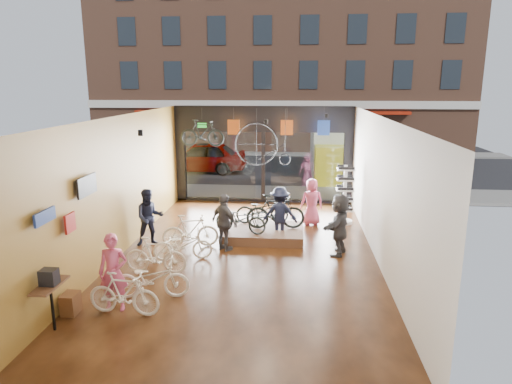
# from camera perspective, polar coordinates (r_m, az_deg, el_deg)

# --- Properties ---
(ground_plane) EXTENTS (7.00, 12.00, 0.04)m
(ground_plane) POSITION_cam_1_polar(r_m,az_deg,el_deg) (12.77, -1.08, -7.98)
(ground_plane) COLOR black
(ground_plane) RESTS_ON ground
(ceiling) EXTENTS (7.00, 12.00, 0.04)m
(ceiling) POSITION_cam_1_polar(r_m,az_deg,el_deg) (11.92, -1.16, 9.48)
(ceiling) COLOR black
(ceiling) RESTS_ON ground
(wall_left) EXTENTS (0.04, 12.00, 3.80)m
(wall_left) POSITION_cam_1_polar(r_m,az_deg,el_deg) (13.05, -16.67, 0.73)
(wall_left) COLOR #A37D33
(wall_left) RESTS_ON ground
(wall_right) EXTENTS (0.04, 12.00, 3.80)m
(wall_right) POSITION_cam_1_polar(r_m,az_deg,el_deg) (12.34, 15.35, 0.11)
(wall_right) COLOR beige
(wall_right) RESTS_ON ground
(wall_back) EXTENTS (7.00, 0.04, 3.80)m
(wall_back) POSITION_cam_1_polar(r_m,az_deg,el_deg) (6.54, -6.87, -11.36)
(wall_back) COLOR beige
(wall_back) RESTS_ON ground
(storefront) EXTENTS (7.00, 0.26, 3.80)m
(storefront) POSITION_cam_1_polar(r_m,az_deg,el_deg) (18.08, 0.92, 4.68)
(storefront) COLOR black
(storefront) RESTS_ON ground
(exit_sign) EXTENTS (0.35, 0.06, 0.18)m
(exit_sign) POSITION_cam_1_polar(r_m,az_deg,el_deg) (18.16, -6.75, 8.28)
(exit_sign) COLOR #198C26
(exit_sign) RESTS_ON storefront
(street_road) EXTENTS (30.00, 18.00, 0.02)m
(street_road) POSITION_cam_1_polar(r_m,az_deg,el_deg) (27.26, 2.27, 3.55)
(street_road) COLOR black
(street_road) RESTS_ON ground
(sidewalk_near) EXTENTS (30.00, 2.40, 0.12)m
(sidewalk_near) POSITION_cam_1_polar(r_m,az_deg,el_deg) (19.61, 1.15, -0.11)
(sidewalk_near) COLOR slate
(sidewalk_near) RESTS_ON ground
(sidewalk_far) EXTENTS (30.00, 2.00, 0.12)m
(sidewalk_far) POSITION_cam_1_polar(r_m,az_deg,el_deg) (31.19, 2.64, 4.92)
(sidewalk_far) COLOR slate
(sidewalk_far) RESTS_ON ground
(opposite_building) EXTENTS (26.00, 5.00, 14.00)m
(opposite_building) POSITION_cam_1_polar(r_m,az_deg,el_deg) (33.44, 2.96, 17.40)
(opposite_building) COLOR brown
(opposite_building) RESTS_ON ground
(street_car) EXTENTS (4.83, 1.94, 1.65)m
(street_car) POSITION_cam_1_polar(r_m,az_deg,el_deg) (24.66, -6.91, 4.38)
(street_car) COLOR gray
(street_car) RESTS_ON street_road
(box_truck) EXTENTS (2.29, 6.88, 2.71)m
(box_truck) POSITION_cam_1_polar(r_m,az_deg,el_deg) (23.15, 9.91, 5.03)
(box_truck) COLOR silver
(box_truck) RESTS_ON street_road
(floor_bike_1) EXTENTS (1.57, 0.58, 0.92)m
(floor_bike_1) POSITION_cam_1_polar(r_m,az_deg,el_deg) (9.90, -16.20, -12.09)
(floor_bike_1) COLOR silver
(floor_bike_1) RESTS_ON ground_plane
(floor_bike_2) EXTENTS (1.74, 0.81, 0.88)m
(floor_bike_2) POSITION_cam_1_polar(r_m,az_deg,el_deg) (10.49, -12.99, -10.52)
(floor_bike_2) COLOR silver
(floor_bike_2) RESTS_ON ground_plane
(floor_bike_3) EXTENTS (1.57, 0.47, 0.94)m
(floor_bike_3) POSITION_cam_1_polar(r_m,az_deg,el_deg) (11.72, -12.44, -7.73)
(floor_bike_3) COLOR silver
(floor_bike_3) RESTS_ON ground_plane
(floor_bike_4) EXTENTS (1.66, 0.89, 0.83)m
(floor_bike_4) POSITION_cam_1_polar(r_m,az_deg,el_deg) (12.47, -9.15, -6.56)
(floor_bike_4) COLOR silver
(floor_bike_4) RESTS_ON ground_plane
(floor_bike_5) EXTENTS (1.68, 0.80, 0.97)m
(floor_bike_5) POSITION_cam_1_polar(r_m,az_deg,el_deg) (13.36, -8.21, -4.82)
(floor_bike_5) COLOR silver
(floor_bike_5) RESTS_ON ground_plane
(display_platform) EXTENTS (2.40, 1.80, 0.30)m
(display_platform) POSITION_cam_1_polar(r_m,az_deg,el_deg) (14.09, 0.99, -5.17)
(display_platform) COLOR #523823
(display_platform) RESTS_ON ground_plane
(display_bike_left) EXTENTS (1.71, 1.02, 0.85)m
(display_bike_left) POSITION_cam_1_polar(r_m,az_deg,el_deg) (13.57, -1.95, -3.36)
(display_bike_left) COLOR black
(display_bike_left) RESTS_ON display_platform
(display_bike_mid) EXTENTS (1.82, 0.67, 1.07)m
(display_bike_mid) POSITION_cam_1_polar(r_m,az_deg,el_deg) (13.90, 2.45, -2.48)
(display_bike_mid) COLOR black
(display_bike_mid) RESTS_ON display_platform
(display_bike_right) EXTENTS (1.69, 0.70, 0.87)m
(display_bike_right) POSITION_cam_1_polar(r_m,az_deg,el_deg) (14.45, 0.77, -2.27)
(display_bike_right) COLOR black
(display_bike_right) RESTS_ON display_platform
(customer_0) EXTENTS (0.65, 0.46, 1.66)m
(customer_0) POSITION_cam_1_polar(r_m,az_deg,el_deg) (10.01, -17.40, -9.57)
(customer_0) COLOR #CC4C72
(customer_0) RESTS_ON ground_plane
(customer_1) EXTENTS (1.00, 0.91, 1.68)m
(customer_1) POSITION_cam_1_polar(r_m,az_deg,el_deg) (13.64, -13.17, -3.11)
(customer_1) COLOR #161C33
(customer_1) RESTS_ON ground_plane
(customer_2) EXTENTS (1.00, 0.91, 1.64)m
(customer_2) POSITION_cam_1_polar(r_m,az_deg,el_deg) (12.90, -3.96, -3.83)
(customer_2) COLOR #3F3F44
(customer_2) RESTS_ON ground_plane
(customer_3) EXTENTS (1.05, 0.61, 1.62)m
(customer_3) POSITION_cam_1_polar(r_m,az_deg,el_deg) (13.83, 3.00, -2.68)
(customer_3) COLOR #161C33
(customer_3) RESTS_ON ground_plane
(customer_4) EXTENTS (0.86, 0.66, 1.58)m
(customer_4) POSITION_cam_1_polar(r_m,az_deg,el_deg) (15.33, 6.97, -1.25)
(customer_4) COLOR #CC4C72
(customer_4) RESTS_ON ground_plane
(customer_5) EXTENTS (1.03, 1.67, 1.72)m
(customer_5) POSITION_cam_1_polar(r_m,az_deg,el_deg) (12.77, 10.40, -4.02)
(customer_5) COLOR #3F3F44
(customer_5) RESTS_ON ground_plane
(sunglasses_rack) EXTENTS (0.60, 0.50, 2.00)m
(sunglasses_rack) POSITION_cam_1_polar(r_m,az_deg,el_deg) (15.61, 11.03, -0.32)
(sunglasses_rack) COLOR white
(sunglasses_rack) RESTS_ON ground_plane
(wall_merch) EXTENTS (0.40, 2.40, 2.60)m
(wall_merch) POSITION_cam_1_polar(r_m,az_deg,el_deg) (10.11, -22.95, -6.96)
(wall_merch) COLOR navy
(wall_merch) RESTS_ON wall_left
(penny_farthing) EXTENTS (1.92, 0.06, 1.53)m
(penny_farthing) POSITION_cam_1_polar(r_m,az_deg,el_deg) (16.21, 1.19, 5.81)
(penny_farthing) COLOR black
(penny_farthing) RESTS_ON ceiling
(hung_bike) EXTENTS (1.59, 0.46, 0.95)m
(hung_bike) POSITION_cam_1_polar(r_m,az_deg,el_deg) (16.46, -6.74, 7.33)
(hung_bike) COLOR black
(hung_bike) RESTS_ON ceiling
(jersey_left) EXTENTS (0.45, 0.03, 0.55)m
(jersey_left) POSITION_cam_1_polar(r_m,az_deg,el_deg) (17.26, -2.82, 8.10)
(jersey_left) COLOR #CC5919
(jersey_left) RESTS_ON ceiling
(jersey_mid) EXTENTS (0.45, 0.03, 0.55)m
(jersey_mid) POSITION_cam_1_polar(r_m,az_deg,el_deg) (17.10, 3.87, 8.04)
(jersey_mid) COLOR #CC5919
(jersey_mid) RESTS_ON ceiling
(jersey_right) EXTENTS (0.45, 0.03, 0.55)m
(jersey_right) POSITION_cam_1_polar(r_m,az_deg,el_deg) (17.13, 8.45, 7.93)
(jersey_right) COLOR #1E3F99
(jersey_right) RESTS_ON ceiling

